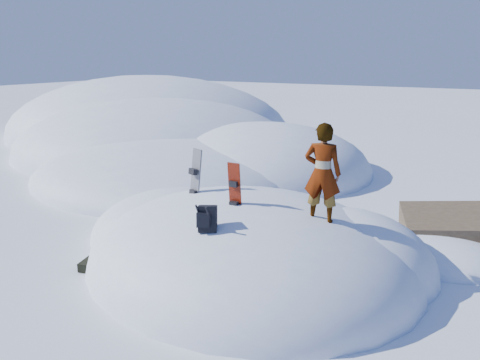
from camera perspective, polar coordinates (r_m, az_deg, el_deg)
The scene contains 9 objects.
ground at distance 9.83m, azimuth 1.07°, elevation -10.45°, with size 120.00×120.00×0.00m, color white.
snow_mound at distance 10.09m, azimuth 0.87°, elevation -9.74°, with size 8.00×6.00×3.00m.
snow_ridge at distance 23.35m, azimuth -9.71°, elevation 4.33°, with size 21.50×18.50×6.40m.
rock_outcrop at distance 11.59m, azimuth 25.29°, elevation -7.82°, with size 4.68×4.41×1.68m.
snowboard_red at distance 8.87m, azimuth -0.64°, elevation -1.98°, with size 0.25×0.18×1.35m.
snowboard_dark at distance 10.00m, azimuth -5.55°, elevation -0.53°, with size 0.34×0.30×1.55m.
backpack at distance 8.09m, azimuth -4.05°, elevation -4.74°, with size 0.43×0.47×0.53m.
gear_pile at distance 10.03m, azimuth -16.59°, elevation -9.86°, with size 0.89×0.69×0.23m.
person at distance 8.46m, azimuth 10.02°, elevation 0.82°, with size 0.66×0.44×1.82m, color slate.
Camera 1 is at (4.29, -7.78, 4.22)m, focal length 35.00 mm.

